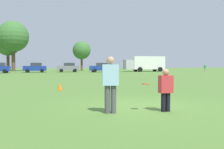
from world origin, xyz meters
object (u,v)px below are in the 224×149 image
player_thrower (110,81)px  frisbee (146,84)px  parked_car_near_right (68,67)px  bystander_sideline_watcher (205,67)px  player_defender (166,88)px  box_truck (145,63)px  parked_car_far_right (101,67)px  parked_car_mid_right (35,68)px  traffic_cone (60,86)px

player_thrower → frisbee: (1.18, -0.01, -0.11)m
parked_car_near_right → bystander_sideline_watcher: 27.35m
player_defender → parked_car_near_right: parked_car_near_right is taller
player_defender → box_truck: bearing=66.7°
frisbee → player_defender: bearing=-21.0°
box_truck → player_defender: bearing=-113.3°
parked_car_far_right → bystander_sideline_watcher: (20.39, -4.74, -0.03)m
parked_car_far_right → box_truck: (9.72, 0.79, 0.83)m
player_defender → parked_car_far_right: size_ratio=0.32×
parked_car_mid_right → box_truck: box_truck is taller
traffic_cone → bystander_sideline_watcher: bearing=41.9°
traffic_cone → parked_car_near_right: size_ratio=0.11×
frisbee → traffic_cone: (-2.07, 7.57, -0.66)m
bystander_sideline_watcher → parked_car_near_right: bearing=165.4°
parked_car_far_right → bystander_sideline_watcher: size_ratio=2.69×
parked_car_mid_right → box_truck: 22.03m
player_thrower → bystander_sideline_watcher: (30.21, 35.49, -0.10)m
player_thrower → box_truck: (19.54, 41.01, 0.76)m
player_thrower → frisbee: size_ratio=6.45×
parked_car_mid_right → parked_car_near_right: (6.20, 0.52, 0.00)m
frisbee → parked_car_near_right: size_ratio=0.06×
traffic_cone → bystander_sideline_watcher: size_ratio=0.30×
parked_car_mid_right → parked_car_near_right: 6.22m
player_defender → bystander_sideline_watcher: size_ratio=0.87×
parked_car_near_right → box_truck: box_truck is taller
frisbee → traffic_cone: 7.88m
player_defender → parked_car_mid_right: bearing=95.8°
player_thrower → box_truck: bearing=64.5°
player_defender → parked_car_mid_right: parked_car_mid_right is taller
traffic_cone → parked_car_far_right: (10.71, 32.66, 0.69)m
parked_car_near_right → parked_car_far_right: size_ratio=1.00×
parked_car_mid_right → parked_car_far_right: (12.28, -1.63, 0.00)m
bystander_sideline_watcher → parked_car_mid_right: bearing=169.0°
traffic_cone → parked_car_mid_right: size_ratio=0.11×
bystander_sideline_watcher → box_truck: bearing=152.6°
parked_car_mid_right → box_truck: size_ratio=0.50×
player_thrower → parked_car_mid_right: size_ratio=0.41×
player_defender → box_truck: size_ratio=0.16×
player_defender → parked_car_far_right: bearing=78.8°
parked_car_mid_right → parked_car_far_right: same height
parked_car_far_right → box_truck: bearing=4.7°
player_defender → parked_car_near_right: 42.66m
player_thrower → parked_car_near_right: bearing=85.0°
parked_car_mid_right → bystander_sideline_watcher: parked_car_mid_right is taller
traffic_cone → player_thrower: bearing=-83.3°
parked_car_mid_right → bystander_sideline_watcher: size_ratio=2.69×
frisbee → bystander_sideline_watcher: bearing=50.7°
traffic_cone → parked_car_mid_right: parked_car_mid_right is taller
player_thrower → parked_car_far_right: parked_car_far_right is taller
traffic_cone → parked_car_far_right: 34.38m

